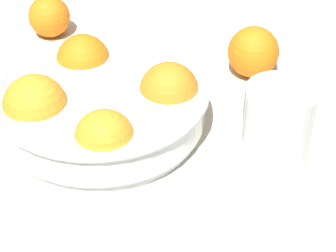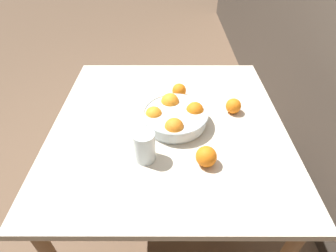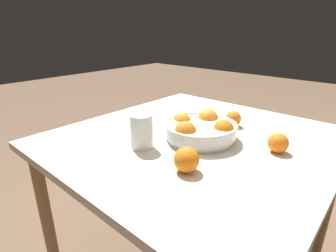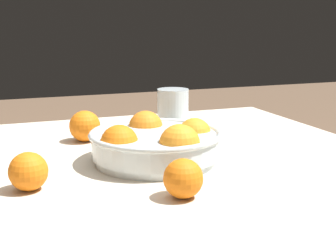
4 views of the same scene
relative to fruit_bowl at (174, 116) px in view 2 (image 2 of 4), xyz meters
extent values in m
plane|color=brown|center=(-0.01, -0.03, -0.82)|extent=(12.00, 12.00, 0.00)
cube|color=beige|center=(-0.01, -0.03, -0.06)|extent=(1.06, 1.02, 0.03)
cylinder|color=#936B47|center=(-0.48, -0.48, -0.45)|extent=(0.05, 0.05, 0.75)
cylinder|color=#936B47|center=(-0.48, 0.42, -0.45)|extent=(0.05, 0.05, 0.75)
cylinder|color=silver|center=(0.00, 0.00, -0.03)|extent=(0.26, 0.26, 0.02)
cylinder|color=silver|center=(0.00, 0.00, 0.00)|extent=(0.27, 0.27, 0.05)
torus|color=silver|center=(0.00, 0.00, 0.02)|extent=(0.29, 0.29, 0.01)
sphere|color=orange|center=(0.09, 0.00, 0.01)|extent=(0.08, 0.08, 0.08)
sphere|color=orange|center=(-0.02, 0.09, 0.01)|extent=(0.08, 0.08, 0.08)
sphere|color=orange|center=(-0.08, -0.02, 0.02)|extent=(0.08, 0.08, 0.08)
sphere|color=orange|center=(0.00, -0.09, 0.01)|extent=(0.07, 0.07, 0.07)
cylinder|color=#F4A314|center=(0.20, -0.12, 0.00)|extent=(0.07, 0.07, 0.08)
cylinder|color=silver|center=(0.20, -0.12, 0.02)|extent=(0.08, 0.08, 0.13)
sphere|color=orange|center=(0.23, 0.11, 0.00)|extent=(0.08, 0.08, 0.08)
sphere|color=orange|center=(-0.08, 0.27, -0.01)|extent=(0.07, 0.07, 0.07)
sphere|color=orange|center=(-0.22, 0.03, -0.01)|extent=(0.07, 0.07, 0.07)
camera|label=1|loc=(0.02, -0.61, 0.44)|focal=60.00mm
camera|label=2|loc=(0.89, -0.02, 0.71)|focal=28.00mm
camera|label=3|loc=(0.80, 0.54, 0.37)|focal=28.00mm
camera|label=4|loc=(-0.92, 0.32, 0.25)|focal=50.00mm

